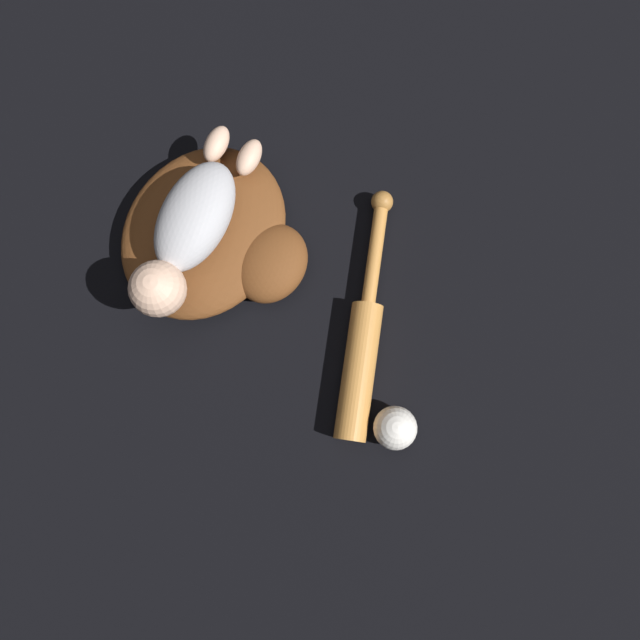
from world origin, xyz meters
TOP-DOWN VIEW (x-y plane):
  - ground_plane at (0.00, 0.00)m, footprint 6.00×6.00m
  - baseball_glove at (0.03, 0.08)m, footprint 0.38×0.38m
  - baby_figure at (0.06, 0.07)m, footprint 0.35×0.19m
  - baseball_bat at (-0.00, 0.40)m, footprint 0.39×0.27m
  - baseball at (0.07, 0.53)m, footprint 0.07×0.07m

SIDE VIEW (x-z plane):
  - ground_plane at x=0.00m, z-range 0.00..0.00m
  - baseball_bat at x=0.00m, z-range 0.00..0.06m
  - baseball_glove at x=0.03m, z-range 0.00..0.07m
  - baseball at x=0.07m, z-range 0.00..0.07m
  - baby_figure at x=0.06m, z-range 0.07..0.16m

